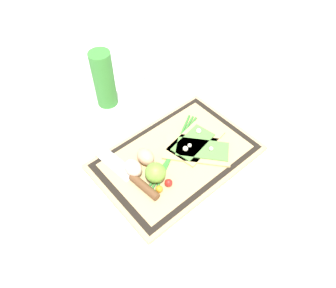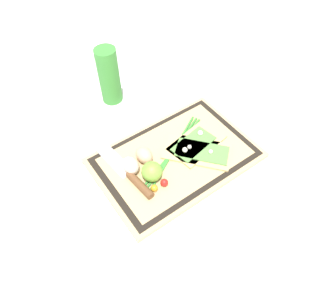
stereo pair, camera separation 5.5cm
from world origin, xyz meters
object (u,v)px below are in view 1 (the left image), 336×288
at_px(egg_brown, 146,157).
at_px(cherry_tomato_yellow, 159,189).
at_px(pizza_slice_far, 195,141).
at_px(egg_pink, 133,168).
at_px(herb_pot, 107,98).
at_px(sauce_jar, 155,85).
at_px(cherry_tomato_red, 169,183).
at_px(lime, 155,173).
at_px(knife, 131,176).
at_px(pizza_slice_near, 198,149).

bearing_deg(egg_brown, cherry_tomato_yellow, -108.95).
height_order(pizza_slice_far, egg_pink, egg_pink).
bearing_deg(egg_pink, herb_pot, 70.75).
bearing_deg(herb_pot, pizza_slice_far, -64.94).
relative_size(herb_pot, sauce_jar, 2.63).
distance_m(egg_brown, cherry_tomato_red, 0.10).
height_order(egg_pink, cherry_tomato_yellow, egg_pink).
xyz_separation_m(cherry_tomato_yellow, sauce_jar, (0.25, 0.33, 0.01)).
bearing_deg(sauce_jar, herb_pot, 178.22).
bearing_deg(egg_pink, lime, -59.30).
relative_size(knife, cherry_tomato_red, 14.16).
bearing_deg(lime, cherry_tomato_red, -71.12).
xyz_separation_m(pizza_slice_far, cherry_tomato_yellow, (-0.19, -0.06, 0.00)).
xyz_separation_m(lime, cherry_tomato_yellow, (-0.02, -0.04, -0.02)).
height_order(pizza_slice_near, cherry_tomato_red, pizza_slice_near).
xyz_separation_m(egg_pink, herb_pot, (0.08, 0.24, 0.05)).
xyz_separation_m(egg_pink, lime, (0.03, -0.06, 0.01)).
bearing_deg(knife, cherry_tomato_red, -54.35).
distance_m(herb_pot, sauce_jar, 0.19).
distance_m(lime, cherry_tomato_yellow, 0.05).
relative_size(egg_pink, cherry_tomato_red, 2.65).
bearing_deg(cherry_tomato_red, lime, 108.88).
distance_m(pizza_slice_far, egg_pink, 0.21).
height_order(lime, cherry_tomato_yellow, lime).
relative_size(egg_brown, sauce_jar, 0.61).
xyz_separation_m(lime, sauce_jar, (0.23, 0.29, -0.01)).
relative_size(cherry_tomato_red, cherry_tomato_yellow, 1.11).
bearing_deg(pizza_slice_near, pizza_slice_far, 61.50).
xyz_separation_m(knife, sauce_jar, (0.28, 0.24, 0.02)).
bearing_deg(sauce_jar, cherry_tomato_red, -123.92).
relative_size(egg_brown, herb_pot, 0.23).
distance_m(egg_brown, herb_pot, 0.24).
distance_m(pizza_slice_far, herb_pot, 0.31).
height_order(egg_brown, herb_pot, herb_pot).
xyz_separation_m(pizza_slice_far, lime, (-0.18, -0.02, 0.02)).
xyz_separation_m(pizza_slice_far, knife, (-0.23, 0.03, 0.00)).
relative_size(cherry_tomato_red, herb_pot, 0.09).
xyz_separation_m(knife, egg_pink, (0.02, 0.01, 0.01)).
height_order(cherry_tomato_red, sauce_jar, sauce_jar).
relative_size(pizza_slice_far, cherry_tomato_red, 8.38).
height_order(egg_pink, cherry_tomato_red, egg_pink).
relative_size(cherry_tomato_yellow, herb_pot, 0.08).
distance_m(egg_pink, cherry_tomato_yellow, 0.10).
xyz_separation_m(pizza_slice_near, egg_brown, (-0.14, 0.07, 0.02)).
bearing_deg(egg_brown, lime, -104.43).
bearing_deg(egg_brown, pizza_slice_far, -14.81).
relative_size(pizza_slice_near, lime, 3.72).
distance_m(pizza_slice_near, cherry_tomato_red, 0.15).
xyz_separation_m(pizza_slice_near, pizza_slice_far, (0.02, 0.03, 0.00)).
bearing_deg(knife, pizza_slice_near, -14.32).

